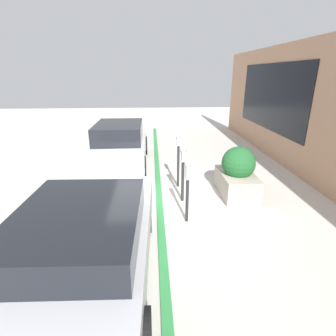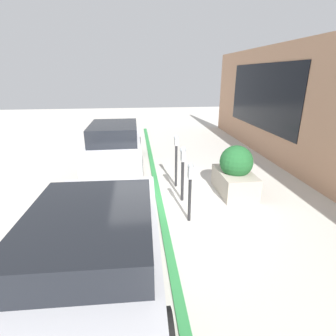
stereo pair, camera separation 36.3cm
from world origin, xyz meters
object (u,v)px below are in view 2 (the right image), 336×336
parking_meter_second (183,165)px  parked_car_middle (115,144)px  parking_meter_nearest (190,184)px  planter_box (235,173)px  parked_car_front (94,245)px  parking_meter_middle (176,153)px

parking_meter_second → parked_car_middle: 3.46m
parking_meter_nearest → planter_box: parking_meter_nearest is taller
planter_box → parking_meter_second: bearing=101.1°
parked_car_middle → parked_car_front: bearing=-179.6°
parking_meter_second → parked_car_middle: (2.90, 1.88, -0.16)m
parking_meter_middle → parked_car_middle: (1.98, 1.85, -0.21)m
parking_meter_nearest → parked_car_middle: (3.90, 1.86, -0.07)m
parking_meter_second → planter_box: 1.58m
parking_meter_nearest → parked_car_middle: parked_car_middle is taller
parking_meter_nearest → planter_box: size_ratio=0.93×
parked_car_front → parked_car_middle: size_ratio=1.03×
parking_meter_nearest → parking_meter_second: bearing=-0.9°
parking_meter_nearest → parked_car_front: parking_meter_nearest is taller
parking_meter_middle → parking_meter_nearest: bearing=-179.7°
parking_meter_nearest → parking_meter_middle: parking_meter_middle is taller
planter_box → parked_car_middle: bearing=52.4°
planter_box → parked_car_front: 4.47m
planter_box → parked_car_front: (-3.01, 3.31, 0.15)m
parking_meter_second → parked_car_front: (-2.71, 1.81, -0.24)m
parking_meter_nearest → parked_car_middle: 4.33m
parking_meter_second → parking_meter_middle: (0.92, 0.02, 0.05)m
parking_meter_nearest → parked_car_middle: bearing=25.5°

